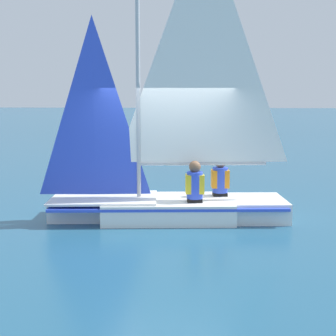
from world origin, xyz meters
The scene contains 4 objects.
ground_plane centered at (0.00, 0.00, 0.00)m, with size 260.00×260.00×0.00m, color #235675.
sailboat_main centered at (-0.01, 0.04, 0.87)m, with size 1.98×4.62×5.64m.
sailor_helm centered at (0.21, 0.53, 0.62)m, with size 0.34×0.37×1.16m.
sailor_crew centered at (-0.43, 0.99, 0.63)m, with size 0.34×0.37×1.16m.
Camera 1 is at (8.77, 1.01, 2.28)m, focal length 50.00 mm.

